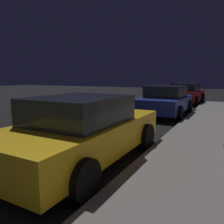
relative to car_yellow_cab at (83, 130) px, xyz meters
The scene contains 3 objects.
car_yellow_cab is the anchor object (origin of this frame).
car_blue 6.91m from the car_yellow_cab, 90.00° to the left, with size 2.10×4.20×1.43m.
car_red 12.51m from the car_yellow_cab, 90.01° to the left, with size 2.22×4.14×1.43m.
Camera 1 is at (5.60, 1.01, 1.81)m, focal length 35.12 mm.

